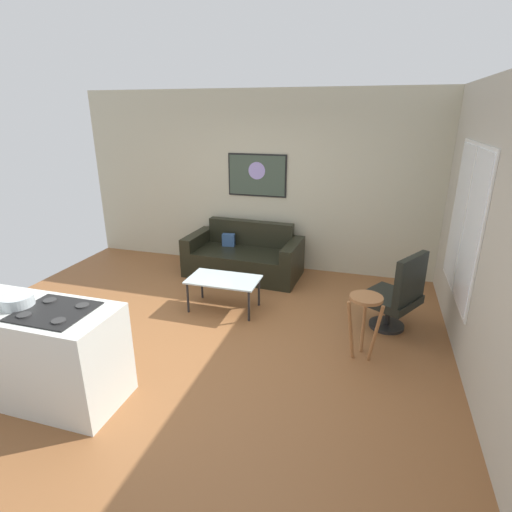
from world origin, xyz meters
The scene contains 11 objects.
ground centered at (0.00, 0.00, -0.02)m, with size 6.40×6.40×0.04m, color brown.
back_wall centered at (0.00, 2.42, 1.40)m, with size 6.40×0.05×2.80m, color #B9B499.
right_wall centered at (2.62, 0.30, 1.40)m, with size 0.05×6.40×2.80m, color #B6AF9D.
couch centered at (-0.28, 1.90, 0.28)m, with size 1.82×0.95×0.80m.
coffee_table centered at (-0.15, 0.67, 0.39)m, with size 0.92×0.53×0.43m.
armchair centered at (1.98, 0.74, 0.46)m, with size 0.79×0.80×0.97m.
bar_stool centered at (1.63, 0.05, 0.55)m, with size 0.38×0.38×0.70m.
kitchen_counter centered at (-1.13, -1.40, 0.45)m, with size 1.53×0.66×0.91m.
mixing_bowl centered at (-1.23, -1.41, 0.94)m, with size 0.27×0.27×0.10m.
wall_painting centered at (-0.21, 2.38, 1.51)m, with size 0.96×0.03×0.67m.
window centered at (2.59, 0.90, 1.33)m, with size 0.03×1.53×1.68m.
Camera 1 is at (1.61, -3.80, 2.47)m, focal length 28.22 mm.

